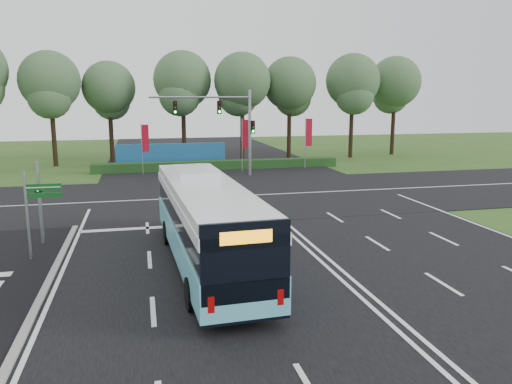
{
  "coord_description": "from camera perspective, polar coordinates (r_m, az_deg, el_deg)",
  "views": [
    {
      "loc": [
        -6.75,
        -19.53,
        6.45
      ],
      "look_at": [
        -1.76,
        2.0,
        2.21
      ],
      "focal_mm": 35.0,
      "sensor_mm": 36.0,
      "label": 1
    }
  ],
  "objects": [
    {
      "name": "ground",
      "position": [
        21.64,
        5.79,
        -6.54
      ],
      "size": [
        120.0,
        120.0,
        0.0
      ],
      "primitive_type": "plane",
      "color": "#2B531B",
      "rests_on": "ground"
    },
    {
      "name": "road_main",
      "position": [
        21.64,
        5.79,
        -6.49
      ],
      "size": [
        20.0,
        120.0,
        0.04
      ],
      "primitive_type": "cube",
      "color": "black",
      "rests_on": "ground"
    },
    {
      "name": "road_cross",
      "position": [
        32.88,
        -0.94,
        -0.42
      ],
      "size": [
        120.0,
        14.0,
        0.05
      ],
      "primitive_type": "cube",
      "color": "black",
      "rests_on": "ground"
    },
    {
      "name": "kerb_strip",
      "position": [
        18.03,
        -23.25,
        -10.83
      ],
      "size": [
        0.25,
        18.0,
        0.12
      ],
      "primitive_type": "cube",
      "color": "gray",
      "rests_on": "ground"
    },
    {
      "name": "city_bus",
      "position": [
        19.03,
        -5.69,
        -3.5
      ],
      "size": [
        3.07,
        12.22,
        3.48
      ],
      "rotation": [
        0.0,
        0.0,
        0.05
      ],
      "color": "#5FC5DD",
      "rests_on": "ground"
    },
    {
      "name": "pedestrian_signal",
      "position": [
        23.62,
        -23.5,
        -0.86
      ],
      "size": [
        0.33,
        0.43,
        3.7
      ],
      "rotation": [
        0.0,
        0.0,
        0.24
      ],
      "color": "gray",
      "rests_on": "ground"
    },
    {
      "name": "street_sign",
      "position": [
        21.4,
        -23.92,
        -1.3
      ],
      "size": [
        1.4,
        0.13,
        3.59
      ],
      "rotation": [
        0.0,
        0.0,
        -0.02
      ],
      "color": "gray",
      "rests_on": "ground"
    },
    {
      "name": "banner_flag_left",
      "position": [
        42.74,
        -12.63,
        5.68
      ],
      "size": [
        0.63,
        0.14,
        4.26
      ],
      "rotation": [
        0.0,
        0.0,
        0.15
      ],
      "color": "gray",
      "rests_on": "ground"
    },
    {
      "name": "banner_flag_mid",
      "position": [
        43.34,
        -1.28,
        6.28
      ],
      "size": [
        0.67,
        0.16,
        4.6
      ],
      "rotation": [
        0.0,
        0.0,
        -0.17
      ],
      "color": "gray",
      "rests_on": "ground"
    },
    {
      "name": "banner_flag_right",
      "position": [
        45.42,
        5.95,
        6.44
      ],
      "size": [
        0.68,
        0.14,
        4.61
      ],
      "rotation": [
        0.0,
        0.0,
        0.12
      ],
      "color": "gray",
      "rests_on": "ground"
    },
    {
      "name": "traffic_light_gantry",
      "position": [
        40.67,
        -3.21,
        8.32
      ],
      "size": [
        8.41,
        0.28,
        7.0
      ],
      "color": "gray",
      "rests_on": "ground"
    },
    {
      "name": "hedge",
      "position": [
        44.95,
        -4.29,
        3.09
      ],
      "size": [
        22.0,
        1.2,
        0.8
      ],
      "primitive_type": "cube",
      "color": "#143312",
      "rests_on": "ground"
    },
    {
      "name": "blue_hoarding",
      "position": [
        46.91,
        -9.62,
        4.15
      ],
      "size": [
        10.0,
        0.3,
        2.2
      ],
      "primitive_type": "cube",
      "color": "#1A5991",
      "rests_on": "ground"
    },
    {
      "name": "eucalyptus_row",
      "position": [
        50.5,
        -6.04,
        12.57
      ],
      "size": [
        47.85,
        8.35,
        11.9
      ],
      "color": "black",
      "rests_on": "ground"
    }
  ]
}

